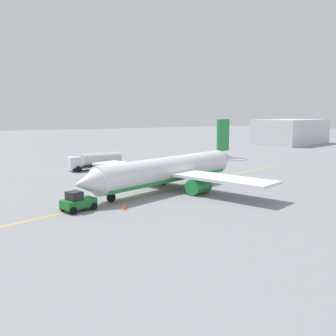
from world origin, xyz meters
The scene contains 8 objects.
ground_plane centered at (0.00, 0.00, 0.00)m, with size 400.00×400.00×0.00m, color gray.
airplane centered at (-0.49, -0.17, 2.61)m, with size 31.66×30.45×9.57m.
fuel_tanker centered at (2.65, -22.71, 1.73)m, with size 10.84×3.09×3.15m.
pushback_tug centered at (14.42, 5.48, 1.01)m, with size 4.02×3.18×2.20m.
refueling_worker centered at (2.68, -16.02, 0.82)m, with size 0.54×0.39×1.71m.
safety_cone_nose centered at (9.77, 7.47, 0.34)m, with size 0.61×0.61×0.67m, color #F2590F.
distant_hangar centered at (-75.37, -47.52, 4.18)m, with size 30.21×21.90×8.38m.
taxi_line_marking centered at (0.00, 0.00, 0.01)m, with size 63.52×0.30×0.01m, color yellow.
Camera 1 is at (25.69, 45.46, 10.62)m, focal length 40.56 mm.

